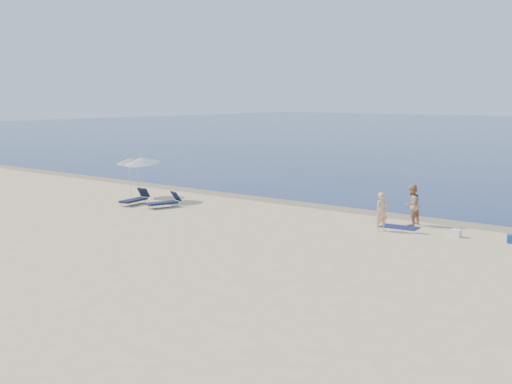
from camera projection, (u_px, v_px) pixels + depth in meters
wet_sand_strip at (355, 210)px, 32.04m from camera, size 240.00×1.60×0.00m
person_left at (382, 212)px, 27.09m from camera, size 0.61×0.71×1.65m
person_right at (412, 205)px, 28.31m from camera, size 0.79×0.96×1.81m
beach_towel at (400, 227)px, 27.92m from camera, size 1.68×1.05×0.03m
white_bag at (456, 233)px, 26.02m from camera, size 0.37×0.32×0.31m
umbrella_near at (142, 160)px, 34.90m from camera, size 1.97×1.99×2.53m
umbrella_far at (132, 160)px, 36.39m from camera, size 2.22×2.24×2.34m
lounger_left at (135, 199)px, 33.82m from camera, size 0.86×1.92×0.82m
lounger_right at (164, 202)px, 32.87m from camera, size 1.11×1.91×0.80m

